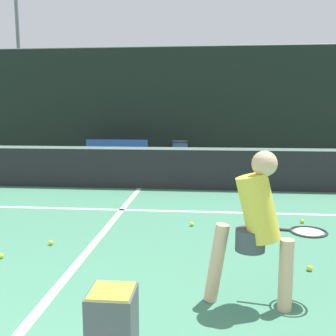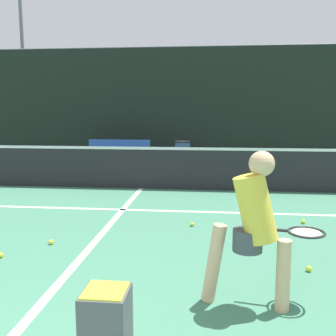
{
  "view_description": "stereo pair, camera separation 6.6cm",
  "coord_description": "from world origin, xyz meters",
  "px_view_note": "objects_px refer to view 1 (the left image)",
  "views": [
    {
      "loc": [
        1.47,
        -1.09,
        1.79
      ],
      "look_at": [
        0.94,
        4.45,
        0.95
      ],
      "focal_mm": 42.0,
      "sensor_mm": 36.0,
      "label": 1
    },
    {
      "loc": [
        1.53,
        -1.09,
        1.79
      ],
      "look_at": [
        0.94,
        4.45,
        0.95
      ],
      "focal_mm": 42.0,
      "sensor_mm": 36.0,
      "label": 2
    }
  ],
  "objects_px": {
    "parked_car": "(286,141)",
    "courtside_bench": "(116,153)",
    "player_practicing": "(257,223)",
    "trash_bin": "(180,155)"
  },
  "relations": [
    {
      "from": "player_practicing",
      "to": "courtside_bench",
      "type": "xyz_separation_m",
      "value": [
        -3.14,
        8.12,
        -0.31
      ]
    },
    {
      "from": "parked_car",
      "to": "courtside_bench",
      "type": "bearing_deg",
      "value": -145.32
    },
    {
      "from": "player_practicing",
      "to": "parked_car",
      "type": "xyz_separation_m",
      "value": [
        2.67,
        12.14,
        -0.24
      ]
    },
    {
      "from": "trash_bin",
      "to": "courtside_bench",
      "type": "bearing_deg",
      "value": -175.63
    },
    {
      "from": "player_practicing",
      "to": "parked_car",
      "type": "distance_m",
      "value": 12.43
    },
    {
      "from": "player_practicing",
      "to": "courtside_bench",
      "type": "height_order",
      "value": "player_practicing"
    },
    {
      "from": "courtside_bench",
      "to": "player_practicing",
      "type": "bearing_deg",
      "value": -69.46
    },
    {
      "from": "player_practicing",
      "to": "parked_car",
      "type": "relative_size",
      "value": 0.34
    },
    {
      "from": "courtside_bench",
      "to": "trash_bin",
      "type": "bearing_deg",
      "value": 3.75
    },
    {
      "from": "courtside_bench",
      "to": "trash_bin",
      "type": "xyz_separation_m",
      "value": [
        1.92,
        0.15,
        -0.06
      ]
    }
  ]
}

